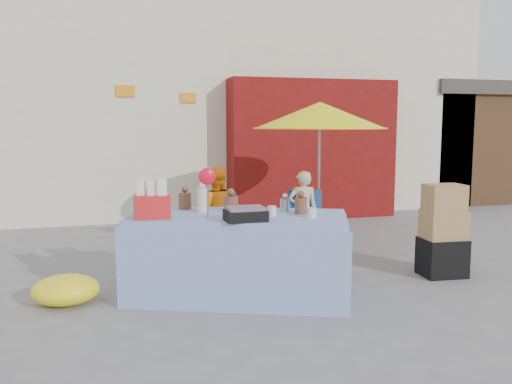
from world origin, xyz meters
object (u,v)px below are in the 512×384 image
object	(u,v)px
chair_left	(218,239)
chair_right	(306,234)
umbrella	(320,116)
vendor_orange	(216,212)
market_table	(238,255)
box_stack	(443,234)
vendor_beige	(303,211)

from	to	relation	value
chair_left	chair_right	bearing A→B (deg)	13.12
umbrella	chair_left	bearing A→B (deg)	-169.57
vendor_orange	umbrella	distance (m)	2.02
market_table	chair_left	distance (m)	1.65
vendor_orange	box_stack	xyz separation A→B (m)	(2.36, -1.69, -0.10)
vendor_beige	chair_right	bearing A→B (deg)	104.64
chair_right	box_stack	size ratio (longest dim) A/B	0.78
market_table	vendor_beige	world-z (taller)	market_table
chair_left	market_table	bearing A→B (deg)	-81.73
market_table	chair_right	size ratio (longest dim) A/B	2.90
market_table	vendor_orange	distance (m)	1.78
chair_right	chair_left	bearing A→B (deg)	-166.88
vendor_orange	box_stack	distance (m)	2.90
market_table	chair_left	world-z (taller)	market_table
umbrella	vendor_orange	bearing A→B (deg)	-174.47
vendor_beige	box_stack	size ratio (longest dim) A/B	1.04
market_table	umbrella	world-z (taller)	umbrella
market_table	chair_left	size ratio (longest dim) A/B	2.90
vendor_orange	vendor_beige	xyz separation A→B (m)	(1.25, 0.00, -0.04)
market_table	vendor_beige	xyz separation A→B (m)	(1.38, 1.77, 0.12)
chair_right	market_table	bearing A→B (deg)	-117.26
market_table	umbrella	xyz separation A→B (m)	(1.68, 1.92, 1.45)
chair_left	umbrella	size ratio (longest dim) A/B	0.41
market_table	box_stack	distance (m)	2.50
vendor_beige	chair_left	bearing A→B (deg)	19.28
chair_right	vendor_orange	world-z (taller)	vendor_orange
box_stack	chair_right	bearing A→B (deg)	125.39
chair_left	box_stack	size ratio (longest dim) A/B	0.78
vendor_beige	box_stack	distance (m)	2.02
chair_left	chair_right	xyz separation A→B (m)	(1.25, 0.00, 0.00)
chair_right	box_stack	world-z (taller)	box_stack
chair_left	vendor_orange	bearing A→B (deg)	104.64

